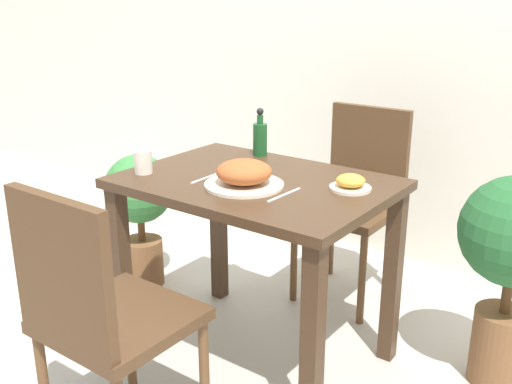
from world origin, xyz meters
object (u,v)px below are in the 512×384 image
(chair_near, at_px, (99,311))
(drink_cup, at_px, (143,162))
(food_plate, at_px, (244,175))
(sauce_bottle, at_px, (260,137))
(chair_far, at_px, (356,191))
(side_plate, at_px, (350,183))
(potted_plant_left, at_px, (140,204))

(chair_near, relative_size, drink_cup, 10.19)
(drink_cup, bearing_deg, food_plate, 13.26)
(food_plate, relative_size, sauce_bottle, 1.40)
(chair_far, bearing_deg, food_plate, -92.50)
(side_plate, bearing_deg, drink_cup, -158.65)
(chair_far, bearing_deg, sauce_bottle, -119.11)
(food_plate, height_order, side_plate, food_plate)
(side_plate, relative_size, sauce_bottle, 0.73)
(drink_cup, xyz_separation_m, potted_plant_left, (-0.44, 0.37, -0.37))
(chair_far, distance_m, sauce_bottle, 0.60)
(sauce_bottle, bearing_deg, food_plate, -61.50)
(chair_far, distance_m, food_plate, 0.88)
(chair_near, xyz_separation_m, sauce_bottle, (-0.15, 1.03, 0.31))
(side_plate, distance_m, potted_plant_left, 1.24)
(food_plate, distance_m, drink_cup, 0.43)
(food_plate, height_order, drink_cup, food_plate)
(sauce_bottle, xyz_separation_m, potted_plant_left, (-0.65, -0.12, -0.41))
(chair_near, bearing_deg, drink_cup, -56.48)
(food_plate, height_order, potted_plant_left, food_plate)
(side_plate, distance_m, sauce_bottle, 0.58)
(side_plate, distance_m, drink_cup, 0.80)
(chair_near, bearing_deg, potted_plant_left, -48.61)
(food_plate, xyz_separation_m, potted_plant_left, (-0.86, 0.27, -0.37))
(chair_far, bearing_deg, potted_plant_left, -147.92)
(food_plate, bearing_deg, chair_far, 87.50)
(sauce_bottle, bearing_deg, side_plate, -19.94)
(food_plate, bearing_deg, side_plate, 30.48)
(side_plate, bearing_deg, sauce_bottle, 160.06)
(chair_far, relative_size, food_plate, 3.18)
(chair_far, xyz_separation_m, food_plate, (-0.04, -0.83, 0.28))
(potted_plant_left, bearing_deg, chair_far, 32.08)
(sauce_bottle, relative_size, potted_plant_left, 0.30)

